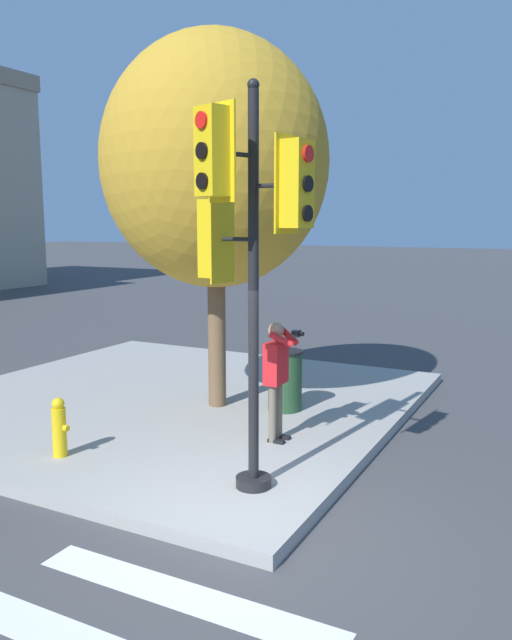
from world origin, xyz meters
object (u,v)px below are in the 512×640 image
object	(u,v)px
fire_hydrant	(59,427)
trash_bin	(285,380)
traffic_signal_pole	(244,233)
person_photographer	(277,370)
street_tree	(215,163)

from	to	relation	value
fire_hydrant	trash_bin	world-z (taller)	trash_bin
traffic_signal_pole	person_photographer	world-z (taller)	traffic_signal_pole
person_photographer	trash_bin	size ratio (longest dim) A/B	1.70
traffic_signal_pole	person_photographer	bearing A→B (deg)	13.20
trash_bin	street_tree	bearing A→B (deg)	104.58
street_tree	fire_hydrant	bearing A→B (deg)	167.77
traffic_signal_pole	street_tree	distance (m)	3.64
traffic_signal_pole	fire_hydrant	size ratio (longest dim) A/B	5.75
street_tree	fire_hydrant	world-z (taller)	street_tree
person_photographer	trash_bin	xyz separation A→B (m)	(1.42, 0.52, -0.53)
fire_hydrant	trash_bin	distance (m)	3.75
person_photographer	fire_hydrant	distance (m)	3.03
person_photographer	street_tree	size ratio (longest dim) A/B	0.28
street_tree	trash_bin	distance (m)	3.72
person_photographer	trash_bin	bearing A→B (deg)	20.01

